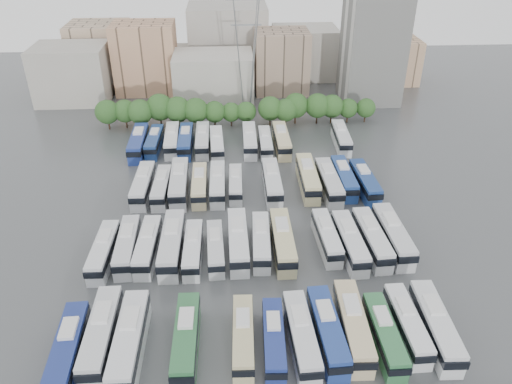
{
  "coord_description": "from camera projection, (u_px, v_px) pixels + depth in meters",
  "views": [
    {
      "loc": [
        -2.71,
        -65.43,
        46.29
      ],
      "look_at": [
        1.65,
        6.87,
        3.0
      ],
      "focal_mm": 35.0,
      "sensor_mm": 36.0,
      "label": 1
    }
  ],
  "objects": [
    {
      "name": "bus_r1_s12",
      "position": [
        372.0,
        238.0,
        74.7
      ],
      "size": [
        3.44,
        12.95,
        4.03
      ],
      "rotation": [
        0.0,
        0.0,
        0.05
      ],
      "color": "silver",
      "rests_on": "ground"
    },
    {
      "name": "bus_r0_s9",
      "position": [
        327.0,
        331.0,
        59.0
      ],
      "size": [
        3.29,
        12.62,
        3.93
      ],
      "rotation": [
        0.0,
        0.0,
        0.05
      ],
      "color": "navy",
      "rests_on": "ground"
    },
    {
      "name": "tree_line",
      "position": [
        230.0,
        109.0,
        113.78
      ],
      "size": [
        64.39,
        7.44,
        7.8
      ],
      "color": "black",
      "rests_on": "ground"
    },
    {
      "name": "bus_r2_s3",
      "position": [
        179.0,
        183.0,
        88.9
      ],
      "size": [
        3.24,
        13.72,
        4.29
      ],
      "rotation": [
        0.0,
        0.0,
        0.02
      ],
      "color": "silver",
      "rests_on": "ground"
    },
    {
      "name": "bus_r0_s7",
      "position": [
        274.0,
        339.0,
        58.1
      ],
      "size": [
        2.91,
        11.26,
        3.5
      ],
      "rotation": [
        0.0,
        0.0,
        -0.04
      ],
      "color": "navy",
      "rests_on": "ground"
    },
    {
      "name": "bus_r1_s2",
      "position": [
        148.0,
        246.0,
        73.31
      ],
      "size": [
        3.09,
        12.17,
        3.79
      ],
      "rotation": [
        0.0,
        0.0,
        -0.04
      ],
      "color": "silver",
      "rests_on": "ground"
    },
    {
      "name": "bus_r0_s12",
      "position": [
        407.0,
        324.0,
        60.08
      ],
      "size": [
        2.77,
        11.67,
        3.65
      ],
      "rotation": [
        0.0,
        0.0,
        0.02
      ],
      "color": "silver",
      "rests_on": "ground"
    },
    {
      "name": "bus_r1_s11",
      "position": [
        350.0,
        242.0,
        74.01
      ],
      "size": [
        3.33,
        12.85,
        4.0
      ],
      "rotation": [
        0.0,
        0.0,
        0.04
      ],
      "color": "silver",
      "rests_on": "ground"
    },
    {
      "name": "city_buildings",
      "position": [
        209.0,
        57.0,
        137.1
      ],
      "size": [
        102.0,
        35.0,
        20.0
      ],
      "color": "#9E998E",
      "rests_on": "ground"
    },
    {
      "name": "bus_r0_s1",
      "position": [
        102.0,
        334.0,
        58.32
      ],
      "size": [
        2.93,
        13.34,
        4.18
      ],
      "rotation": [
        0.0,
        0.0,
        0.0
      ],
      "color": "silver",
      "rests_on": "ground"
    },
    {
      "name": "apartment_tower",
      "position": [
        373.0,
        49.0,
        124.74
      ],
      "size": [
        14.0,
        14.0,
        26.0
      ],
      "primitive_type": "cube",
      "color": "silver",
      "rests_on": "ground"
    },
    {
      "name": "bus_r1_s7",
      "position": [
        261.0,
        241.0,
        74.37
      ],
      "size": [
        3.12,
        11.98,
        3.73
      ],
      "rotation": [
        0.0,
        0.0,
        -0.04
      ],
      "color": "silver",
      "rests_on": "ground"
    },
    {
      "name": "bus_r0_s10",
      "position": [
        353.0,
        325.0,
        59.62
      ],
      "size": [
        3.25,
        13.07,
        4.07
      ],
      "rotation": [
        0.0,
        0.0,
        -0.03
      ],
      "color": "#CFBB8E",
      "rests_on": "ground"
    },
    {
      "name": "bus_r0_s8",
      "position": [
        301.0,
        336.0,
        58.36
      ],
      "size": [
        3.22,
        12.45,
        3.87
      ],
      "rotation": [
        0.0,
        0.0,
        0.04
      ],
      "color": "silver",
      "rests_on": "ground"
    },
    {
      "name": "bus_r0_s13",
      "position": [
        435.0,
        325.0,
        59.65
      ],
      "size": [
        3.17,
        12.91,
        4.03
      ],
      "rotation": [
        0.0,
        0.0,
        -0.03
      ],
      "color": "silver",
      "rests_on": "ground"
    },
    {
      "name": "bus_r2_s12",
      "position": [
        344.0,
        178.0,
        90.84
      ],
      "size": [
        2.82,
        12.52,
        3.92
      ],
      "rotation": [
        0.0,
        0.0,
        0.01
      ],
      "color": "navy",
      "rests_on": "ground"
    },
    {
      "name": "bus_r1_s1",
      "position": [
        127.0,
        246.0,
        73.31
      ],
      "size": [
        2.97,
        12.25,
        3.83
      ],
      "rotation": [
        0.0,
        0.0,
        0.03
      ],
      "color": "silver",
      "rests_on": "ground"
    },
    {
      "name": "bus_r2_s4",
      "position": [
        199.0,
        185.0,
        88.8
      ],
      "size": [
        2.73,
        11.96,
        3.75
      ],
      "rotation": [
        0.0,
        0.0,
        0.01
      ],
      "color": "beige",
      "rests_on": "ground"
    },
    {
      "name": "bus_r3_s13",
      "position": [
        341.0,
        137.0,
        105.99
      ],
      "size": [
        3.27,
        12.56,
        3.91
      ],
      "rotation": [
        0.0,
        0.0,
        -0.05
      ],
      "color": "silver",
      "rests_on": "ground"
    },
    {
      "name": "electricity_pylon",
      "position": [
        246.0,
        36.0,
        113.32
      ],
      "size": [
        9.0,
        6.91,
        33.83
      ],
      "color": "slate",
      "rests_on": "ground"
    },
    {
      "name": "bus_r0_s0",
      "position": [
        68.0,
        350.0,
        56.49
      ],
      "size": [
        3.23,
        12.69,
        3.95
      ],
      "rotation": [
        0.0,
        0.0,
        0.04
      ],
      "color": "navy",
      "rests_on": "ground"
    },
    {
      "name": "bus_r3_s5",
      "position": [
        217.0,
        143.0,
        103.47
      ],
      "size": [
        3.12,
        12.26,
        3.82
      ],
      "rotation": [
        0.0,
        0.0,
        0.04
      ],
      "color": "silver",
      "rests_on": "ground"
    },
    {
      "name": "bus_r2_s8",
      "position": [
        272.0,
        182.0,
        89.3
      ],
      "size": [
        2.87,
        13.1,
        4.11
      ],
      "rotation": [
        0.0,
        0.0,
        0.0
      ],
      "color": "silver",
      "rests_on": "ground"
    },
    {
      "name": "bus_r1_s6",
      "position": [
        238.0,
        240.0,
        74.19
      ],
      "size": [
        3.01,
        13.18,
        4.13
      ],
      "rotation": [
        0.0,
        0.0,
        0.01
      ],
      "color": "silver",
      "rests_on": "ground"
    },
    {
      "name": "bus_r3_s4",
      "position": [
        203.0,
        140.0,
        104.75
      ],
      "size": [
        2.89,
        12.75,
        3.99
      ],
      "rotation": [
        0.0,
        0.0,
        0.01
      ],
      "color": "silver",
      "rests_on": "ground"
    },
    {
      "name": "bus_r2_s13",
      "position": [
        365.0,
        182.0,
        89.54
      ],
      "size": [
        3.26,
        12.62,
        3.93
      ],
      "rotation": [
        0.0,
        0.0,
        0.04
      ],
      "color": "navy",
      "rests_on": "ground"
    },
    {
      "name": "bus_r0_s4",
      "position": [
        186.0,
        339.0,
        57.91
      ],
      "size": [
        2.88,
        12.52,
        3.92
      ],
      "rotation": [
        0.0,
        0.0,
        -0.01
      ],
      "color": "#2C673B",
      "rests_on": "ground"
    },
    {
      "name": "bus_r3_s2",
      "position": [
        172.0,
        140.0,
        104.83
      ],
      "size": [
        3.21,
        12.76,
        3.98
      ],
      "rotation": [
        0.0,
        0.0,
        0.04
      ],
      "color": "silver",
      "rests_on": "ground"
    },
    {
      "name": "bus_r3_s9",
      "position": [
        282.0,
        140.0,
        104.58
      ],
      "size": [
        2.92,
        13.07,
        4.1
      ],
      "rotation": [
        0.0,
        0.0,
        0.01
      ],
      "color": "beige",
      "rests_on": "ground"
    },
    {
      "name": "bus_r3_s1",
      "position": [
        154.0,
        142.0,
        104.39
      ],
      "size": [
        3.03,
        11.94,
        3.72
      ],
      "rotation": [
        0.0,
        0.0,
        -0.04
      ],
      "color": "navy",
      "rests_on": "ground"
    },
    {
      "name": "bus_r0_s11",
      "position": [
        384.0,
        335.0,
        58.64
      ],
      "size": [
        2.62,
        11.59,
        3.63
      ],
      "rotation": [
        0.0,
        0.0,
        0.01
      ],
      "color": "#307040",
      "rests_on": "ground"
    },
    {
      "name": "bus_r3_s0",
      "position": [
        138.0,
        143.0,
        103.4
      ],
      "size": [
        3.01,
        13.41,
        4.2
      ],
      "rotation": [
        0.0,
        0.0,
        0.01
      ],
      "color": "navy",
      "rests_on": "ground"
    },
    {
      "name": "bus_r2_s11",
      "position": [
        329.0,
        182.0,
        89.31
      ],
      "size": [
        3.17,
        13.24,
        4.13
      ],
      "rotation": [
        0.0,
        0.0,
        0.02
      ],
      "color": "silver",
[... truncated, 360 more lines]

